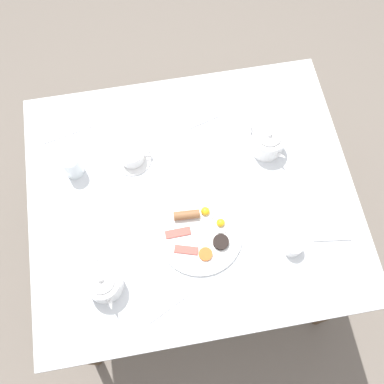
{
  "coord_description": "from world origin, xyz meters",
  "views": [
    {
      "loc": [
        -0.59,
        0.1,
        2.26
      ],
      "look_at": [
        0.0,
        0.0,
        0.8
      ],
      "focal_mm": 42.0,
      "sensor_mm": 36.0,
      "label": 1
    }
  ],
  "objects_px": {
    "teapot_near": "(103,283)",
    "napkin_folded": "(330,229)",
    "teapot_far": "(267,142)",
    "teacup_with_saucer_left": "(132,155)",
    "breakfast_plate": "(201,232)",
    "creamer_jug": "(293,246)",
    "knife_by_plate": "(65,135)",
    "spoon_for_tea": "(169,307)",
    "water_glass_tall": "(72,165)",
    "fork_by_plate": "(199,123)"
  },
  "relations": [
    {
      "from": "teapot_near",
      "to": "napkin_folded",
      "type": "height_order",
      "value": "teapot_near"
    },
    {
      "from": "teapot_near",
      "to": "napkin_folded",
      "type": "bearing_deg",
      "value": 81.69
    },
    {
      "from": "teapot_far",
      "to": "teacup_with_saucer_left",
      "type": "height_order",
      "value": "teapot_far"
    },
    {
      "from": "breakfast_plate",
      "to": "creamer_jug",
      "type": "relative_size",
      "value": 3.44
    },
    {
      "from": "napkin_folded",
      "to": "creamer_jug",
      "type": "bearing_deg",
      "value": 105.71
    },
    {
      "from": "knife_by_plate",
      "to": "breakfast_plate",
      "type": "bearing_deg",
      "value": -137.08
    },
    {
      "from": "teapot_near",
      "to": "creamer_jug",
      "type": "distance_m",
      "value": 0.64
    },
    {
      "from": "creamer_jug",
      "to": "spoon_for_tea",
      "type": "relative_size",
      "value": 0.56
    },
    {
      "from": "water_glass_tall",
      "to": "fork_by_plate",
      "type": "distance_m",
      "value": 0.5
    },
    {
      "from": "fork_by_plate",
      "to": "knife_by_plate",
      "type": "xyz_separation_m",
      "value": [
        0.04,
        0.51,
        0.0
      ]
    },
    {
      "from": "fork_by_plate",
      "to": "spoon_for_tea",
      "type": "relative_size",
      "value": 1.07
    },
    {
      "from": "teapot_near",
      "to": "spoon_for_tea",
      "type": "bearing_deg",
      "value": 48.58
    },
    {
      "from": "creamer_jug",
      "to": "spoon_for_tea",
      "type": "bearing_deg",
      "value": 105.43
    },
    {
      "from": "water_glass_tall",
      "to": "fork_by_plate",
      "type": "relative_size",
      "value": 0.62
    },
    {
      "from": "teacup_with_saucer_left",
      "to": "creamer_jug",
      "type": "bearing_deg",
      "value": -131.29
    },
    {
      "from": "breakfast_plate",
      "to": "teapot_far",
      "type": "xyz_separation_m",
      "value": [
        0.28,
        -0.3,
        0.04
      ]
    },
    {
      "from": "fork_by_plate",
      "to": "creamer_jug",
      "type": "bearing_deg",
      "value": -157.56
    },
    {
      "from": "breakfast_plate",
      "to": "knife_by_plate",
      "type": "height_order",
      "value": "breakfast_plate"
    },
    {
      "from": "teapot_far",
      "to": "water_glass_tall",
      "type": "bearing_deg",
      "value": -119.4
    },
    {
      "from": "teapot_near",
      "to": "fork_by_plate",
      "type": "relative_size",
      "value": 1.22
    },
    {
      "from": "spoon_for_tea",
      "to": "water_glass_tall",
      "type": "bearing_deg",
      "value": 25.69
    },
    {
      "from": "knife_by_plate",
      "to": "spoon_for_tea",
      "type": "distance_m",
      "value": 0.75
    },
    {
      "from": "breakfast_plate",
      "to": "teacup_with_saucer_left",
      "type": "bearing_deg",
      "value": 31.23
    },
    {
      "from": "teapot_near",
      "to": "fork_by_plate",
      "type": "distance_m",
      "value": 0.69
    },
    {
      "from": "napkin_folded",
      "to": "knife_by_plate",
      "type": "height_order",
      "value": "napkin_folded"
    },
    {
      "from": "napkin_folded",
      "to": "fork_by_plate",
      "type": "xyz_separation_m",
      "value": [
        0.49,
        0.37,
        -0.0
      ]
    },
    {
      "from": "breakfast_plate",
      "to": "spoon_for_tea",
      "type": "relative_size",
      "value": 1.94
    },
    {
      "from": "napkin_folded",
      "to": "teacup_with_saucer_left",
      "type": "bearing_deg",
      "value": 58.73
    },
    {
      "from": "breakfast_plate",
      "to": "fork_by_plate",
      "type": "xyz_separation_m",
      "value": [
        0.43,
        -0.07,
        -0.01
      ]
    },
    {
      "from": "creamer_jug",
      "to": "knife_by_plate",
      "type": "distance_m",
      "value": 0.93
    },
    {
      "from": "napkin_folded",
      "to": "fork_by_plate",
      "type": "distance_m",
      "value": 0.62
    },
    {
      "from": "teapot_far",
      "to": "spoon_for_tea",
      "type": "bearing_deg",
      "value": -68.23
    },
    {
      "from": "breakfast_plate",
      "to": "teapot_far",
      "type": "distance_m",
      "value": 0.41
    },
    {
      "from": "fork_by_plate",
      "to": "spoon_for_tea",
      "type": "height_order",
      "value": "same"
    },
    {
      "from": "teapot_near",
      "to": "water_glass_tall",
      "type": "bearing_deg",
      "value": 176.23
    },
    {
      "from": "teapot_far",
      "to": "fork_by_plate",
      "type": "xyz_separation_m",
      "value": [
        0.15,
        0.22,
        -0.04
      ]
    },
    {
      "from": "fork_by_plate",
      "to": "breakfast_plate",
      "type": "bearing_deg",
      "value": 170.38
    },
    {
      "from": "water_glass_tall",
      "to": "spoon_for_tea",
      "type": "relative_size",
      "value": 0.66
    },
    {
      "from": "creamer_jug",
      "to": "fork_by_plate",
      "type": "distance_m",
      "value": 0.58
    },
    {
      "from": "teacup_with_saucer_left",
      "to": "fork_by_plate",
      "type": "height_order",
      "value": "teacup_with_saucer_left"
    },
    {
      "from": "knife_by_plate",
      "to": "fork_by_plate",
      "type": "bearing_deg",
      "value": -94.34
    },
    {
      "from": "breakfast_plate",
      "to": "knife_by_plate",
      "type": "xyz_separation_m",
      "value": [
        0.47,
        0.43,
        -0.01
      ]
    },
    {
      "from": "knife_by_plate",
      "to": "water_glass_tall",
      "type": "bearing_deg",
      "value": -170.39
    },
    {
      "from": "teapot_near",
      "to": "spoon_for_tea",
      "type": "xyz_separation_m",
      "value": [
        -0.11,
        -0.19,
        -0.04
      ]
    },
    {
      "from": "water_glass_tall",
      "to": "fork_by_plate",
      "type": "height_order",
      "value": "water_glass_tall"
    },
    {
      "from": "teacup_with_saucer_left",
      "to": "knife_by_plate",
      "type": "height_order",
      "value": "teacup_with_saucer_left"
    },
    {
      "from": "teapot_far",
      "to": "teacup_with_saucer_left",
      "type": "relative_size",
      "value": 1.32
    },
    {
      "from": "teapot_far",
      "to": "water_glass_tall",
      "type": "distance_m",
      "value": 0.71
    },
    {
      "from": "teapot_near",
      "to": "breakfast_plate",
      "type": "bearing_deg",
      "value": 97.42
    },
    {
      "from": "breakfast_plate",
      "to": "napkin_folded",
      "type": "distance_m",
      "value": 0.45
    }
  ]
}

